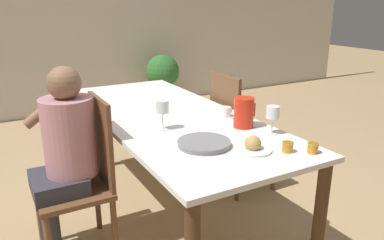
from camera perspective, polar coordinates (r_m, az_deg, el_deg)
ground_plane at (r=2.89m, az=-3.26°, el=-13.69°), size 20.00×20.00×0.00m
wall_back at (r=5.39m, az=-18.37°, el=14.65°), size 10.00×0.06×2.60m
dining_table at (r=2.61m, az=-3.52°, el=-0.99°), size 0.90×2.19×0.76m
chair_person_side at (r=2.36m, az=-15.98°, el=-8.21°), size 0.42×0.42×0.97m
chair_opposite at (r=3.03m, az=6.67°, el=-1.75°), size 0.42×0.42×0.97m
person_seated at (r=2.29m, az=-18.83°, el=-4.14°), size 0.39×0.41×1.17m
red_pitcher at (r=2.31m, az=7.88°, el=1.17°), size 0.15×0.12×0.19m
wine_glass_water at (r=2.25m, az=-4.54°, el=1.82°), size 0.08×0.08×0.18m
wine_glass_juice at (r=2.21m, az=12.19°, el=0.93°), size 0.08×0.08×0.17m
teacup_near_person at (r=2.51m, az=5.12°, el=1.11°), size 0.13×0.13×0.07m
serving_tray at (r=2.01m, az=1.84°, el=-3.59°), size 0.29×0.29×0.03m
bread_plate at (r=1.97m, az=9.25°, el=-3.95°), size 0.20×0.20×0.09m
jam_jar_amber at (r=1.99m, az=14.36°, el=-3.93°), size 0.06×0.06×0.05m
jam_jar_red at (r=2.01m, az=17.94°, el=-4.01°), size 0.06×0.06×0.05m
potted_plant at (r=5.46m, az=-4.48°, el=7.00°), size 0.48×0.48×0.78m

